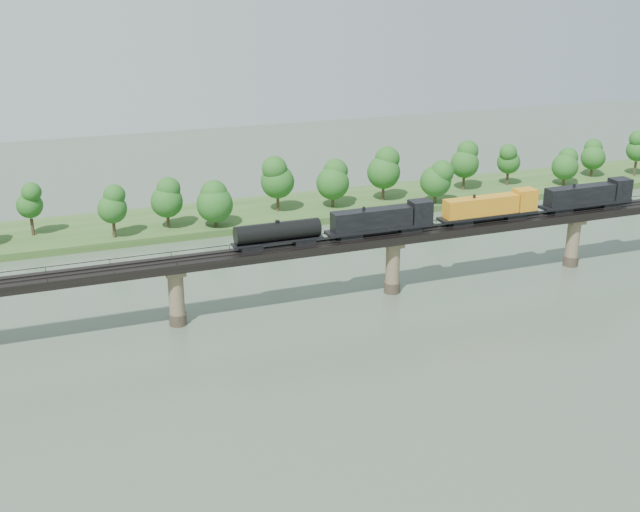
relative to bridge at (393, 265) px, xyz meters
name	(u,v)px	position (x,y,z in m)	size (l,w,h in m)	color
ground	(477,362)	(0.00, -30.00, -5.46)	(400.00, 400.00, 0.00)	#3D4D3D
far_bank	(295,209)	(0.00, 55.00, -4.66)	(300.00, 24.00, 1.60)	#305321
bridge	(393,265)	(0.00, 0.00, 0.00)	(236.00, 30.00, 11.50)	#473A2D
bridge_superstructure	(394,232)	(0.00, 0.00, 6.33)	(220.00, 4.90, 0.75)	black
far_treeline	(267,185)	(-8.21, 50.52, 3.37)	(289.06, 17.54, 13.60)	#382619
freight_train	(454,212)	(12.33, 0.00, 8.75)	(82.29, 3.21, 5.66)	black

